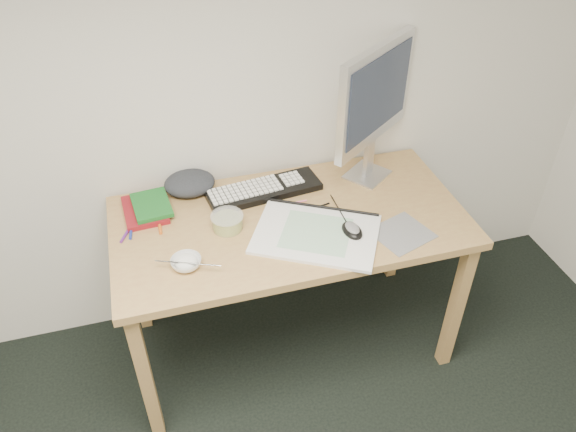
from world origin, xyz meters
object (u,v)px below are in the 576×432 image
(desk, at_px, (290,235))
(sketchpad, at_px, (316,234))
(monitor, at_px, (375,99))
(rice_bowl, at_px, (186,263))
(keyboard, at_px, (264,190))

(desk, distance_m, sketchpad, 0.17)
(desk, height_order, monitor, monitor)
(monitor, bearing_deg, desk, 169.32)
(desk, xyz_separation_m, monitor, (0.41, 0.20, 0.45))
(sketchpad, relative_size, monitor, 0.78)
(desk, relative_size, rice_bowl, 12.70)
(sketchpad, relative_size, keyboard, 0.97)
(sketchpad, distance_m, rice_bowl, 0.50)
(sketchpad, xyz_separation_m, rice_bowl, (-0.50, -0.04, 0.01))
(sketchpad, height_order, rice_bowl, rice_bowl)
(rice_bowl, bearing_deg, monitor, 23.39)
(keyboard, relative_size, monitor, 0.81)
(desk, xyz_separation_m, rice_bowl, (-0.43, -0.16, 0.10))
(keyboard, distance_m, rice_bowl, 0.52)
(desk, relative_size, sketchpad, 3.02)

